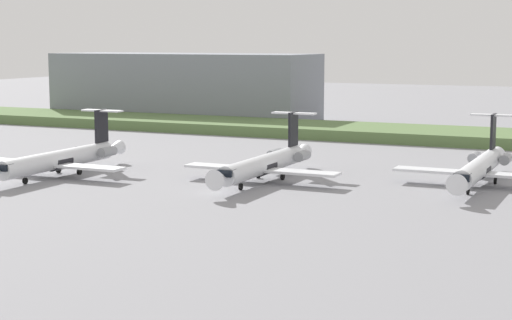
{
  "coord_description": "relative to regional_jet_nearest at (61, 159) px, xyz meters",
  "views": [
    {
      "loc": [
        49.14,
        -96.06,
        19.75
      ],
      "look_at": [
        0.0,
        10.92,
        3.0
      ],
      "focal_mm": 59.09,
      "sensor_mm": 36.0,
      "label": 1
    }
  ],
  "objects": [
    {
      "name": "ground_plane",
      "position": [
        28.07,
        26.76,
        -2.54
      ],
      "size": [
        500.0,
        500.0,
        0.0
      ],
      "primitive_type": "plane",
      "color": "gray"
    },
    {
      "name": "grass_berm",
      "position": [
        28.07,
        66.72,
        -1.45
      ],
      "size": [
        320.0,
        20.0,
        2.18
      ],
      "primitive_type": "cube",
      "color": "#597542",
      "rests_on": "ground"
    },
    {
      "name": "regional_jet_nearest",
      "position": [
        0.0,
        0.0,
        0.0
      ],
      "size": [
        22.81,
        31.0,
        9.0
      ],
      "color": "silver",
      "rests_on": "ground"
    },
    {
      "name": "regional_jet_second",
      "position": [
        29.26,
        8.26,
        0.0
      ],
      "size": [
        22.81,
        31.0,
        9.0
      ],
      "color": "silver",
      "rests_on": "ground"
    },
    {
      "name": "regional_jet_third",
      "position": [
        57.45,
        17.46,
        0.0
      ],
      "size": [
        22.81,
        31.0,
        9.0
      ],
      "color": "silver",
      "rests_on": "ground"
    },
    {
      "name": "distant_hangar",
      "position": [
        -28.93,
        87.95,
        5.7
      ],
      "size": [
        67.54,
        22.27,
        16.48
      ],
      "primitive_type": "cube",
      "color": "gray",
      "rests_on": "ground"
    }
  ]
}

